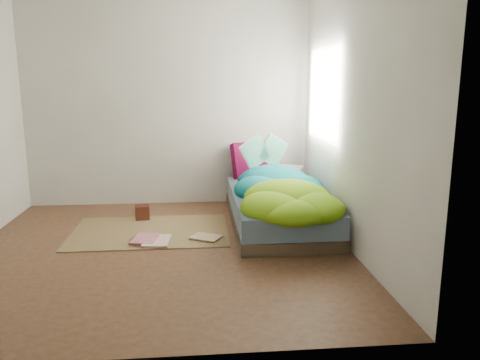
% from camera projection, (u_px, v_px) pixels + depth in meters
% --- Properties ---
extents(ground, '(3.50, 3.50, 0.00)m').
position_uv_depth(ground, '(161.00, 250.00, 4.35)').
color(ground, '#3E2718').
rests_on(ground, ground).
extents(room_walls, '(3.54, 3.54, 2.62)m').
position_uv_depth(room_walls, '(156.00, 71.00, 4.02)').
color(room_walls, '#B4B2AB').
rests_on(room_walls, ground).
extents(bed, '(1.00, 2.00, 0.34)m').
position_uv_depth(bed, '(278.00, 209.00, 5.12)').
color(bed, '#392E1F').
rests_on(bed, ground).
extents(duvet, '(0.96, 1.84, 0.34)m').
position_uv_depth(duvet, '(282.00, 183.00, 4.84)').
color(duvet, '#075D6F').
rests_on(duvet, bed).
extents(rug, '(1.60, 1.10, 0.01)m').
position_uv_depth(rug, '(150.00, 231.00, 4.87)').
color(rug, brown).
rests_on(rug, ground).
extents(pillow_floral, '(0.71, 0.61, 0.14)m').
position_uv_depth(pillow_floral, '(277.00, 174.00, 5.83)').
color(pillow_floral, beige).
rests_on(pillow_floral, bed).
extents(pillow_magenta, '(0.46, 0.26, 0.44)m').
position_uv_depth(pillow_magenta, '(250.00, 160.00, 5.91)').
color(pillow_magenta, '#4D0530').
rests_on(pillow_magenta, bed).
extents(open_book, '(0.51, 0.30, 0.31)m').
position_uv_depth(open_book, '(265.00, 143.00, 5.44)').
color(open_book, '#2F822A').
rests_on(open_book, duvet).
extents(wooden_box, '(0.18, 0.18, 0.15)m').
position_uv_depth(wooden_box, '(142.00, 212.00, 5.28)').
color(wooden_box, '#36160C').
rests_on(wooden_box, rug).
extents(floor_book_a, '(0.27, 0.36, 0.03)m').
position_uv_depth(floor_book_a, '(144.00, 241.00, 4.51)').
color(floor_book_a, silver).
rests_on(floor_book_a, rug).
extents(floor_book_b, '(0.29, 0.35, 0.03)m').
position_uv_depth(floor_book_b, '(133.00, 239.00, 4.57)').
color(floor_book_b, '#CC757A').
rests_on(floor_book_b, rug).
extents(floor_book_c, '(0.35, 0.32, 0.02)m').
position_uv_depth(floor_book_c, '(201.00, 241.00, 4.53)').
color(floor_book_c, tan).
rests_on(floor_book_c, rug).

